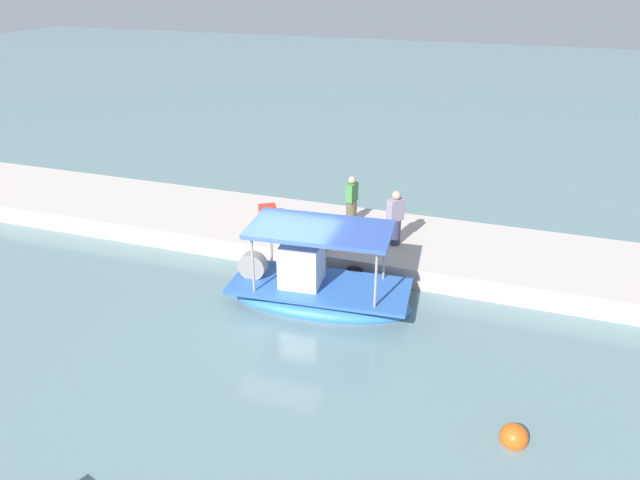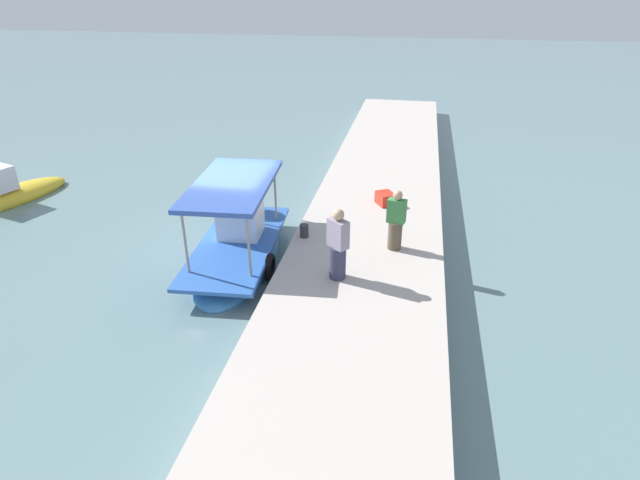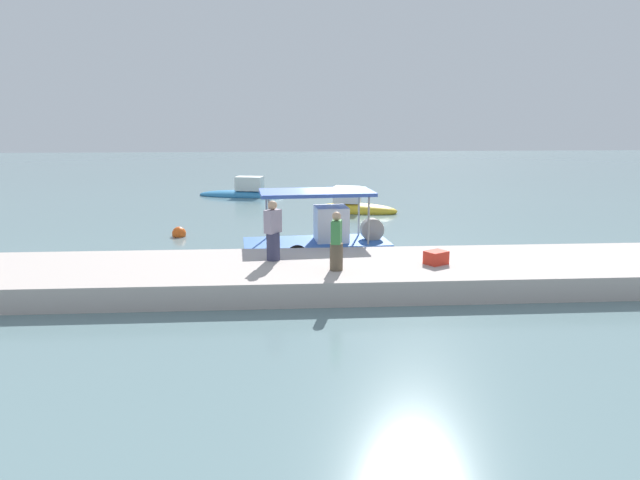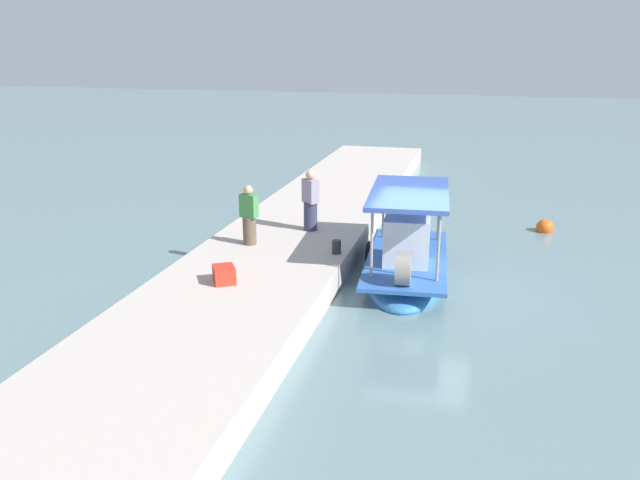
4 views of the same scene
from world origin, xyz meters
The scene contains 8 objects.
ground_plane centered at (0.00, 0.00, 0.00)m, with size 120.00×120.00×0.00m, color slate.
dock_quay centered at (0.00, -4.06, 0.33)m, with size 36.00×4.06×0.66m, color #BEB0A8.
main_fishing_boat centered at (-0.72, -0.55, 0.41)m, with size 5.38×2.47×2.67m.
fisherman_near_bollard centered at (-2.28, -3.57, 1.46)m, with size 0.56×0.56×1.77m.
fisherman_by_crate centered at (-0.53, -4.80, 1.40)m, with size 0.43×0.51×1.63m.
mooring_bollard centered at (-0.31, -2.33, 0.84)m, with size 0.24×0.24×0.36m, color #2D2D33.
cargo_crate centered at (2.40, -4.34, 0.85)m, with size 0.59×0.47×0.38m, color red.
moored_boat_mid centered at (1.68, 8.79, 0.25)m, with size 4.56×2.68×1.56m.
Camera 2 is at (-12.68, -5.13, 7.05)m, focal length 28.83 mm.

